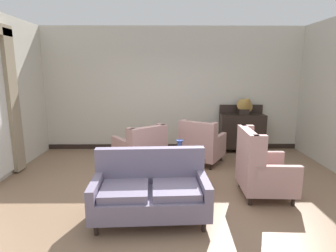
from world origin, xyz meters
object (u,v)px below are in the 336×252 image
Objects in this scene: sideboard at (242,131)px; gramophone at (247,103)px; coffee_table at (182,165)px; porcelain_vase at (180,151)px; armchair_foreground_right at (261,169)px; armchair_back_corner at (202,145)px; armchair_far_left at (141,151)px; settee at (150,191)px; side_table at (251,147)px.

gramophone reaches higher than sideboard.
porcelain_vase is at bearing 126.40° from coffee_table.
coffee_table is at bearing -53.60° from porcelain_vase.
porcelain_vase is at bearing 76.65° from armchair_foreground_right.
coffee_table is 1.30m from armchair_foreground_right.
porcelain_vase is 1.37m from armchair_back_corner.
porcelain_vase reaches higher than coffee_table.
armchair_back_corner is 1.35m from armchair_far_left.
armchair_back_corner reaches higher than settee.
armchair_back_corner is at bearing -140.19° from sideboard.
sideboard is (2.13, 3.22, 0.14)m from settee.
armchair_far_left is (-0.75, 0.85, -0.24)m from porcelain_vase.
settee is 1.91m from armchair_far_left.
armchair_foreground_right reaches higher than settee.
armchair_far_left is at bearing 61.71° from armchair_foreground_right.
settee is at bearing 113.51° from armchair_foreground_right.
gramophone is at bearing -60.96° from sideboard.
armchair_back_corner reaches higher than armchair_far_left.
side_table reaches higher than coffee_table.
settee is 1.37× the size of sideboard.
side_table is at bearing 44.13° from settee.
coffee_table is at bearing 78.20° from armchair_foreground_right.
armchair_back_corner is at bearing 63.69° from settee.
settee is 1.45× the size of armchair_foreground_right.
armchair_foreground_right is (2.04, -1.21, 0.05)m from armchair_far_left.
coffee_table is 2.41× the size of porcelain_vase.
armchair_far_left is at bearing 47.36° from armchair_back_corner.
armchair_far_left reaches higher than settee.
armchair_foreground_right is 0.95× the size of sideboard.
armchair_far_left reaches higher than porcelain_vase.
armchair_back_corner is at bearing -144.37° from gramophone.
settee is at bearing -124.89° from gramophone.
porcelain_vase is 1.16m from settee.
armchair_back_corner is 1.05m from side_table.
gramophone is (1.72, 2.09, 0.58)m from porcelain_vase.
armchair_far_left is 1.86× the size of side_table.
armchair_far_left reaches higher than side_table.
sideboard reaches higher than settee.
coffee_table is at bearing -142.66° from side_table.
coffee_table is at bearing -128.42° from gramophone.
armchair_foreground_right is 2.57m from sideboard.
settee is at bearing -116.17° from coffee_table.
side_table is 1.28m from gramophone.
armchair_far_left is at bearing -172.87° from side_table.
porcelain_vase is 0.28× the size of armchair_far_left.
coffee_table is at bearing 95.34° from armchair_far_left.
porcelain_vase is at bearing 95.59° from armchair_far_left.
coffee_table is 1.38× the size of gramophone.
porcelain_vase is 0.58× the size of gramophone.
side_table is at bearing -98.30° from gramophone.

